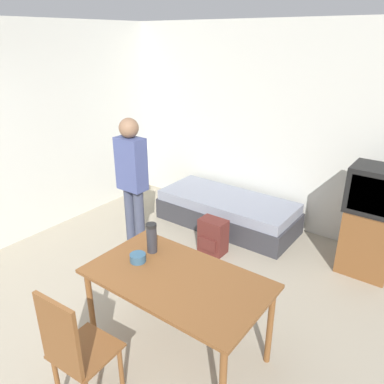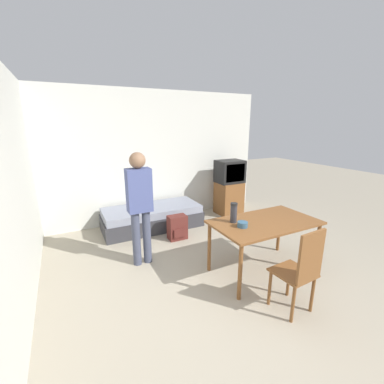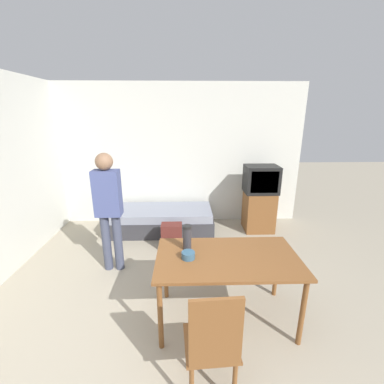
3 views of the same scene
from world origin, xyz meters
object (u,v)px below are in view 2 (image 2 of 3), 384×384
Objects in this scene: dining_table at (264,227)px; mate_bowl at (243,224)px; tv at (229,187)px; wooden_chair at (301,269)px; person_standing at (140,201)px; thermos_flask at (234,212)px; backpack at (177,227)px; daybed at (152,217)px.

dining_table is 0.41m from mate_bowl.
tv is 2.62m from mate_bowl.
wooden_chair is 0.61× the size of person_standing.
wooden_chair is 3.73× the size of thermos_flask.
backpack is at bearing 33.18° from person_standing.
backpack is at bearing 113.30° from dining_table.
mate_bowl is (1.05, -1.00, -0.18)m from person_standing.
mate_bowl is (0.01, -0.19, -0.11)m from thermos_flask.
mate_bowl reaches higher than backpack.
person_standing reaches higher than backpack.
thermos_flask is 0.61× the size of backpack.
tv is 2.81× the size of backpack.
tv is at bearing 58.66° from mate_bowl.
thermos_flask reaches higher than wooden_chair.
thermos_flask reaches higher than backpack.
backpack is at bearing 100.09° from wooden_chair.
wooden_chair reaches higher than daybed.
dining_table is at bearing -22.00° from thermos_flask.
dining_table is 0.87m from wooden_chair.
person_standing reaches higher than thermos_flask.
tv is 2.48m from thermos_flask.
wooden_chair reaches higher than backpack.
tv is 9.24× the size of mate_bowl.
backpack is (-0.25, 1.52, -0.57)m from mate_bowl.
thermos_flask reaches higher than dining_table.
person_standing is (-1.22, 1.81, 0.42)m from wooden_chair.
person_standing reaches higher than dining_table.
daybed is 1.89m from tv.
mate_bowl reaches higher than dining_table.
person_standing is (-2.41, -1.24, 0.35)m from tv.
mate_bowl is (-0.40, -0.02, 0.11)m from dining_table.
mate_bowl is at bearing -80.72° from backpack.
daybed is 14.41× the size of mate_bowl.
tv is 2.74m from person_standing.
thermos_flask is 1.52m from backpack.
thermos_flask is 0.22m from mate_bowl.
thermos_flask is at bearing -79.83° from backpack.
dining_table is 1.77m from person_standing.
daybed is at bearing -180.00° from tv.
daybed is at bearing 108.24° from backpack.
dining_table is at bearing -33.97° from person_standing.
person_standing is at bearing 136.48° from mate_bowl.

